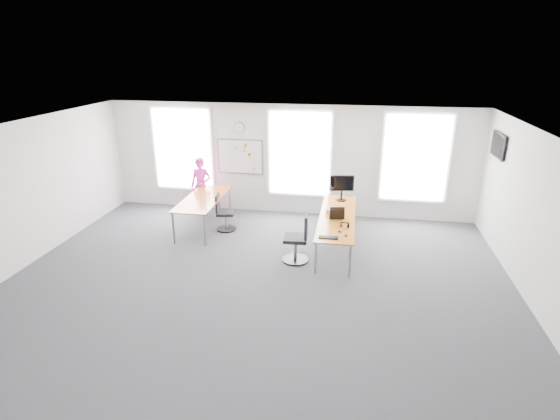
% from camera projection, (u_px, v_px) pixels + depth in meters
% --- Properties ---
extents(floor, '(10.00, 10.00, 0.00)m').
position_uv_depth(floor, '(258.00, 282.00, 8.68)').
color(floor, '#2A2A2F').
rests_on(floor, ground).
extents(ceiling, '(10.00, 10.00, 0.00)m').
position_uv_depth(ceiling, '(255.00, 131.00, 7.63)').
color(ceiling, white).
rests_on(ceiling, ground).
extents(wall_back, '(10.00, 0.00, 10.00)m').
position_uv_depth(wall_back, '(289.00, 160.00, 11.85)').
color(wall_back, silver).
rests_on(wall_back, ground).
extents(wall_front, '(10.00, 0.00, 10.00)m').
position_uv_depth(wall_front, '(170.00, 347.00, 4.46)').
color(wall_front, silver).
rests_on(wall_front, ground).
extents(wall_left, '(0.00, 10.00, 10.00)m').
position_uv_depth(wall_left, '(19.00, 197.00, 8.95)').
color(wall_left, silver).
rests_on(wall_left, ground).
extents(wall_right, '(0.00, 10.00, 10.00)m').
position_uv_depth(wall_right, '(546.00, 229.00, 7.35)').
color(wall_right, silver).
rests_on(wall_right, ground).
extents(window_left, '(1.60, 0.06, 2.20)m').
position_uv_depth(window_left, '(183.00, 149.00, 12.23)').
color(window_left, white).
rests_on(window_left, wall_back).
extents(window_mid, '(1.60, 0.06, 2.20)m').
position_uv_depth(window_mid, '(300.00, 154.00, 11.70)').
color(window_mid, white).
rests_on(window_mid, wall_back).
extents(window_right, '(1.60, 0.06, 2.20)m').
position_uv_depth(window_right, '(415.00, 158.00, 11.22)').
color(window_right, white).
rests_on(window_right, wall_back).
extents(desk_right, '(0.81, 3.04, 0.74)m').
position_uv_depth(desk_right, '(337.00, 218.00, 10.03)').
color(desk_right, orange).
rests_on(desk_right, ground).
extents(desk_left, '(0.89, 2.22, 0.81)m').
position_uv_depth(desk_left, '(203.00, 201.00, 11.03)').
color(desk_left, orange).
rests_on(desk_left, ground).
extents(chair_right, '(0.58, 0.58, 1.09)m').
position_uv_depth(chair_right, '(299.00, 240.00, 9.38)').
color(chair_right, black).
rests_on(chair_right, ground).
extents(chair_left, '(0.50, 0.50, 0.94)m').
position_uv_depth(chair_left, '(224.00, 214.00, 11.03)').
color(chair_left, black).
rests_on(chair_left, ground).
extents(person, '(0.58, 0.38, 1.59)m').
position_uv_depth(person, '(201.00, 186.00, 12.01)').
color(person, '#ED2FB3').
rests_on(person, ground).
extents(whiteboard, '(1.20, 0.03, 0.90)m').
position_uv_depth(whiteboard, '(240.00, 157.00, 12.02)').
color(whiteboard, white).
rests_on(whiteboard, wall_back).
extents(wall_clock, '(0.30, 0.04, 0.30)m').
position_uv_depth(wall_clock, '(239.00, 128.00, 11.74)').
color(wall_clock, gray).
rests_on(wall_clock, wall_back).
extents(tv, '(0.06, 0.90, 0.55)m').
position_uv_depth(tv, '(499.00, 145.00, 9.85)').
color(tv, black).
rests_on(tv, wall_right).
extents(keyboard, '(0.41, 0.16, 0.02)m').
position_uv_depth(keyboard, '(328.00, 238.00, 8.86)').
color(keyboard, black).
rests_on(keyboard, desk_right).
extents(mouse, '(0.08, 0.13, 0.04)m').
position_uv_depth(mouse, '(346.00, 235.00, 8.93)').
color(mouse, black).
rests_on(mouse, desk_right).
extents(lens_cap, '(0.09, 0.09, 0.01)m').
position_uv_depth(lens_cap, '(340.00, 232.00, 9.15)').
color(lens_cap, black).
rests_on(lens_cap, desk_right).
extents(headphones, '(0.20, 0.11, 0.12)m').
position_uv_depth(headphones, '(344.00, 225.00, 9.38)').
color(headphones, black).
rests_on(headphones, desk_right).
extents(laptop_sleeve, '(0.34, 0.23, 0.27)m').
position_uv_depth(laptop_sleeve, '(337.00, 214.00, 9.78)').
color(laptop_sleeve, black).
rests_on(laptop_sleeve, desk_right).
extents(paper_stack, '(0.31, 0.24, 0.11)m').
position_uv_depth(paper_stack, '(333.00, 211.00, 10.21)').
color(paper_stack, beige).
rests_on(paper_stack, desk_right).
extents(monitor, '(0.60, 0.24, 0.66)m').
position_uv_depth(monitor, '(342.00, 186.00, 10.89)').
color(monitor, black).
rests_on(monitor, desk_right).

